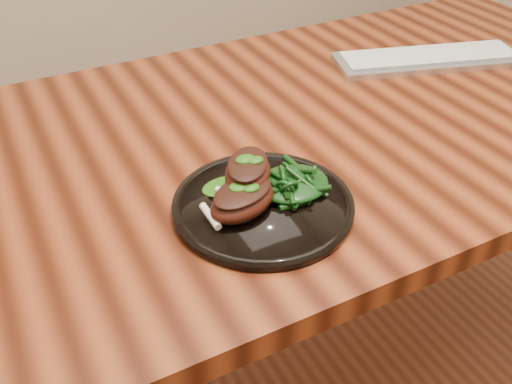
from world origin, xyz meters
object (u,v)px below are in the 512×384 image
(greens_heap, at_px, (293,180))
(desk, at_px, (306,156))
(lamb_chop_front, at_px, (242,199))
(plate, at_px, (263,205))
(keyboard, at_px, (428,58))

(greens_heap, bearing_deg, desk, 52.26)
(lamb_chop_front, bearing_deg, desk, 40.94)
(lamb_chop_front, xyz_separation_m, greens_heap, (0.09, 0.01, -0.01))
(plate, bearing_deg, keyboard, 27.21)
(greens_heap, bearing_deg, lamb_chop_front, -171.09)
(plate, bearing_deg, greens_heap, 5.19)
(plate, distance_m, lamb_chop_front, 0.05)
(greens_heap, distance_m, keyboard, 0.58)
(lamb_chop_front, bearing_deg, greens_heap, 8.91)
(desk, distance_m, keyboard, 0.38)
(desk, distance_m, lamb_chop_front, 0.34)
(lamb_chop_front, relative_size, keyboard, 0.29)
(desk, bearing_deg, keyboard, 14.13)
(desk, xyz_separation_m, greens_heap, (-0.15, -0.19, 0.12))
(greens_heap, relative_size, keyboard, 0.26)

